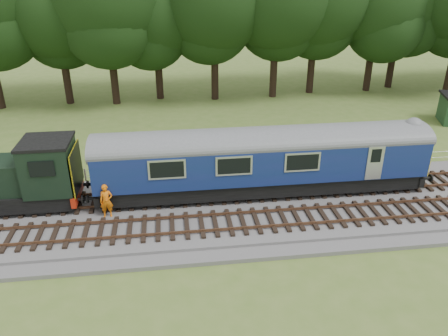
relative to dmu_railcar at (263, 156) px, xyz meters
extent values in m
plane|color=#4D6A27|center=(-0.17, -1.40, -2.61)|extent=(120.00, 120.00, 0.00)
cube|color=#4C4C4F|center=(-0.17, -1.40, -2.43)|extent=(70.00, 7.00, 0.35)
cube|color=brown|center=(-0.17, -0.72, -2.12)|extent=(66.50, 0.07, 0.14)
cube|color=brown|center=(-0.17, 0.72, -2.12)|extent=(66.50, 0.07, 0.14)
cube|color=brown|center=(-0.17, -3.72, -2.12)|extent=(66.50, 0.07, 0.14)
cube|color=brown|center=(-0.17, -2.28, -2.12)|extent=(66.50, 0.07, 0.14)
cube|color=black|center=(-0.01, 0.00, -1.55)|extent=(17.46, 2.52, 0.85)
cube|color=navy|center=(-0.01, 0.00, -0.12)|extent=(18.00, 2.80, 2.05)
cube|color=yellow|center=(9.01, 0.00, -0.50)|extent=(0.06, 2.74, 1.30)
cube|color=black|center=(5.99, 0.00, -1.75)|extent=(2.60, 2.00, 0.55)
cube|color=black|center=(-6.01, 0.00, -1.75)|extent=(2.60, 2.00, 0.55)
cube|color=black|center=(-11.21, 0.00, 0.05)|extent=(2.40, 2.55, 2.60)
cube|color=#AD210D|center=(-10.03, 0.00, -1.55)|extent=(0.25, 2.60, 0.55)
cube|color=yellow|center=(-9.89, 0.00, -0.15)|extent=(0.06, 2.55, 2.30)
imported|color=orange|center=(-8.34, -1.51, -1.36)|extent=(0.67, 0.46, 1.79)
camera|label=1|loc=(-4.92, -21.36, 9.50)|focal=35.00mm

